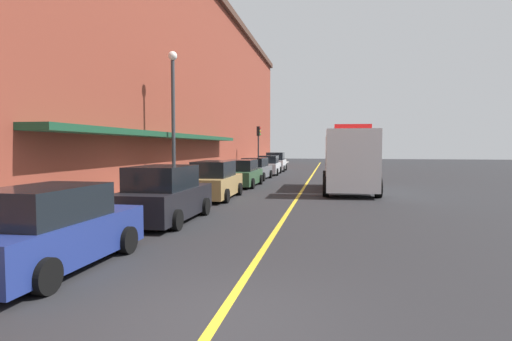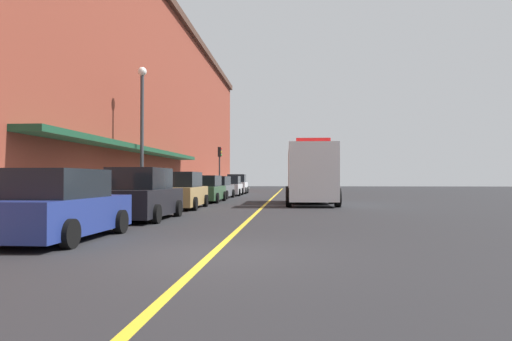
{
  "view_description": "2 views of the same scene",
  "coord_description": "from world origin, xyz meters",
  "px_view_note": "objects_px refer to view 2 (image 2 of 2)",
  "views": [
    {
      "loc": [
        1.59,
        -5.71,
        2.51
      ],
      "look_at": [
        -2.98,
        19.58,
        1.02
      ],
      "focal_mm": 29.06,
      "sensor_mm": 36.0,
      "label": 1
    },
    {
      "loc": [
        1.59,
        -8.94,
        1.49
      ],
      "look_at": [
        -0.44,
        16.16,
        1.93
      ],
      "focal_mm": 32.22,
      "sensor_mm": 36.0,
      "label": 2
    }
  ],
  "objects_px": {
    "street_lamp_left": "(142,121)",
    "parked_car_5": "(231,186)",
    "parking_meter_2": "(214,183)",
    "parked_car_0": "(62,207)",
    "parked_car_1": "(142,196)",
    "box_truck": "(310,175)",
    "parked_car_4": "(218,188)",
    "traffic_light_near": "(220,161)",
    "parked_car_2": "(182,192)",
    "parked_car_6": "(237,185)",
    "parking_meter_0": "(45,194)",
    "parked_car_3": "(205,190)",
    "parking_meter_1": "(216,183)"
  },
  "relations": [
    {
      "from": "parked_car_5",
      "to": "parked_car_6",
      "type": "bearing_deg",
      "value": -0.8
    },
    {
      "from": "parked_car_1",
      "to": "parking_meter_2",
      "type": "xyz_separation_m",
      "value": [
        -1.48,
        23.95,
        0.19
      ]
    },
    {
      "from": "parked_car_6",
      "to": "parking_meter_1",
      "type": "relative_size",
      "value": 3.24
    },
    {
      "from": "parked_car_1",
      "to": "parked_car_4",
      "type": "bearing_deg",
      "value": 0.66
    },
    {
      "from": "parked_car_1",
      "to": "parked_car_5",
      "type": "distance_m",
      "value": 23.87
    },
    {
      "from": "parking_meter_1",
      "to": "box_truck",
      "type": "bearing_deg",
      "value": -60.87
    },
    {
      "from": "street_lamp_left",
      "to": "parked_car_0",
      "type": "bearing_deg",
      "value": -80.45
    },
    {
      "from": "traffic_light_near",
      "to": "parked_car_3",
      "type": "bearing_deg",
      "value": -84.48
    },
    {
      "from": "parked_car_1",
      "to": "parking_meter_0",
      "type": "xyz_separation_m",
      "value": [
        -1.48,
        -3.86,
        0.19
      ]
    },
    {
      "from": "box_truck",
      "to": "parking_meter_2",
      "type": "bearing_deg",
      "value": -150.05
    },
    {
      "from": "parked_car_0",
      "to": "parked_car_5",
      "type": "height_order",
      "value": "parked_car_0"
    },
    {
      "from": "parked_car_1",
      "to": "traffic_light_near",
      "type": "height_order",
      "value": "traffic_light_near"
    },
    {
      "from": "parked_car_1",
      "to": "parked_car_3",
      "type": "height_order",
      "value": "parked_car_1"
    },
    {
      "from": "parking_meter_2",
      "to": "parked_car_2",
      "type": "bearing_deg",
      "value": -85.3
    },
    {
      "from": "parked_car_1",
      "to": "parked_car_6",
      "type": "relative_size",
      "value": 1.07
    },
    {
      "from": "parked_car_4",
      "to": "parked_car_5",
      "type": "xyz_separation_m",
      "value": [
        0.14,
        5.88,
        0.02
      ]
    },
    {
      "from": "box_truck",
      "to": "traffic_light_near",
      "type": "relative_size",
      "value": 1.82
    },
    {
      "from": "box_truck",
      "to": "parked_car_0",
      "type": "bearing_deg",
      "value": -23.07
    },
    {
      "from": "parking_meter_2",
      "to": "traffic_light_near",
      "type": "height_order",
      "value": "traffic_light_near"
    },
    {
      "from": "parked_car_5",
      "to": "parked_car_0",
      "type": "bearing_deg",
      "value": 178.2
    },
    {
      "from": "parking_meter_2",
      "to": "parked_car_0",
      "type": "bearing_deg",
      "value": -87.35
    },
    {
      "from": "traffic_light_near",
      "to": "box_truck",
      "type": "bearing_deg",
      "value": -63.34
    },
    {
      "from": "parked_car_1",
      "to": "parked_car_5",
      "type": "relative_size",
      "value": 0.94
    },
    {
      "from": "parking_meter_2",
      "to": "traffic_light_near",
      "type": "xyz_separation_m",
      "value": [
        0.06,
        2.45,
        2.1
      ]
    },
    {
      "from": "parked_car_3",
      "to": "box_truck",
      "type": "distance_m",
      "value": 6.83
    },
    {
      "from": "parked_car_4",
      "to": "parking_meter_1",
      "type": "relative_size",
      "value": 3.65
    },
    {
      "from": "parked_car_1",
      "to": "parked_car_2",
      "type": "distance_m",
      "value": 6.19
    },
    {
      "from": "parked_car_0",
      "to": "parked_car_4",
      "type": "distance_m",
      "value": 23.51
    },
    {
      "from": "parked_car_2",
      "to": "parked_car_3",
      "type": "distance_m",
      "value": 6.28
    },
    {
      "from": "parked_car_1",
      "to": "traffic_light_near",
      "type": "bearing_deg",
      "value": 3.21
    },
    {
      "from": "parking_meter_0",
      "to": "traffic_light_near",
      "type": "distance_m",
      "value": 30.33
    },
    {
      "from": "parked_car_0",
      "to": "parked_car_3",
      "type": "relative_size",
      "value": 0.93
    },
    {
      "from": "parked_car_0",
      "to": "parked_car_2",
      "type": "relative_size",
      "value": 0.93
    },
    {
      "from": "parked_car_4",
      "to": "traffic_light_near",
      "type": "distance_m",
      "value": 8.82
    },
    {
      "from": "parked_car_1",
      "to": "parking_meter_2",
      "type": "distance_m",
      "value": 24.0
    },
    {
      "from": "parked_car_5",
      "to": "traffic_light_near",
      "type": "xyz_separation_m",
      "value": [
        -1.39,
        2.53,
        2.35
      ]
    },
    {
      "from": "parked_car_3",
      "to": "parking_meter_2",
      "type": "relative_size",
      "value": 3.62
    },
    {
      "from": "parked_car_0",
      "to": "parked_car_1",
      "type": "bearing_deg",
      "value": -0.25
    },
    {
      "from": "parking_meter_1",
      "to": "traffic_light_near",
      "type": "relative_size",
      "value": 0.31
    },
    {
      "from": "parked_car_1",
      "to": "parking_meter_2",
      "type": "height_order",
      "value": "parked_car_1"
    },
    {
      "from": "parked_car_1",
      "to": "parked_car_6",
      "type": "height_order",
      "value": "parked_car_6"
    },
    {
      "from": "parked_car_1",
      "to": "traffic_light_near",
      "type": "relative_size",
      "value": 1.07
    },
    {
      "from": "parked_car_2",
      "to": "parking_meter_2",
      "type": "height_order",
      "value": "parked_car_2"
    },
    {
      "from": "parked_car_3",
      "to": "parking_meter_0",
      "type": "bearing_deg",
      "value": 174.93
    },
    {
      "from": "parked_car_1",
      "to": "parked_car_3",
      "type": "xyz_separation_m",
      "value": [
        -0.07,
        12.47,
        -0.08
      ]
    },
    {
      "from": "parked_car_2",
      "to": "street_lamp_left",
      "type": "height_order",
      "value": "street_lamp_left"
    },
    {
      "from": "street_lamp_left",
      "to": "parked_car_5",
      "type": "bearing_deg",
      "value": 83.4
    },
    {
      "from": "parked_car_5",
      "to": "parking_meter_1",
      "type": "distance_m",
      "value": 1.83
    },
    {
      "from": "box_truck",
      "to": "traffic_light_near",
      "type": "height_order",
      "value": "traffic_light_near"
    },
    {
      "from": "parked_car_4",
      "to": "parked_car_6",
      "type": "height_order",
      "value": "parked_car_6"
    }
  ]
}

